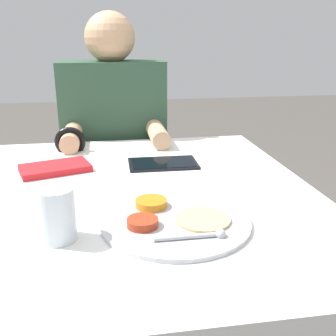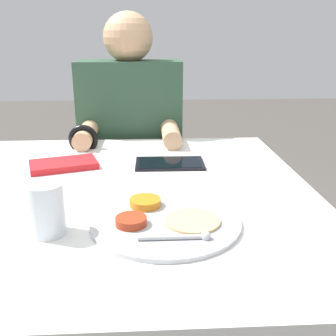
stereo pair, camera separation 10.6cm
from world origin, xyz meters
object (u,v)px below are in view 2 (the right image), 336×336
at_px(drinking_glass, 46,209).
at_px(person_diner, 132,162).
at_px(thali_tray, 164,220).
at_px(tablet_device, 170,163).
at_px(red_notebook, 64,165).

bearing_deg(drinking_glass, person_diner, 81.41).
xyz_separation_m(thali_tray, person_diner, (-0.11, 0.90, -0.15)).
relative_size(person_diner, drinking_glass, 10.59).
relative_size(tablet_device, drinking_glass, 1.98).
relative_size(thali_tray, red_notebook, 1.45).
xyz_separation_m(red_notebook, person_diner, (0.20, 0.49, -0.15)).
xyz_separation_m(thali_tray, red_notebook, (-0.30, 0.41, 0.00)).
xyz_separation_m(red_notebook, tablet_device, (0.34, 0.01, -0.00)).
bearing_deg(tablet_device, red_notebook, -178.48).
height_order(person_diner, drinking_glass, person_diner).
xyz_separation_m(person_diner, drinking_glass, (-0.14, -0.93, 0.20)).
bearing_deg(drinking_glass, tablet_device, 57.79).
bearing_deg(thali_tray, drinking_glass, -171.92).
height_order(thali_tray, red_notebook, thali_tray).
distance_m(thali_tray, person_diner, 0.92).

